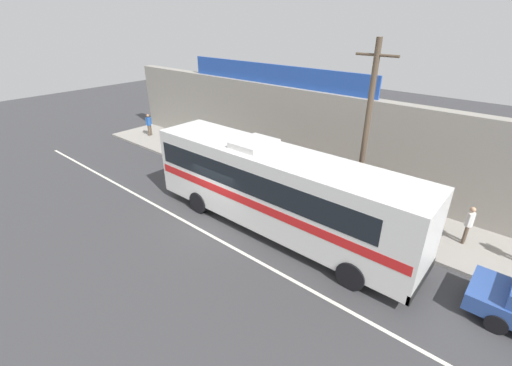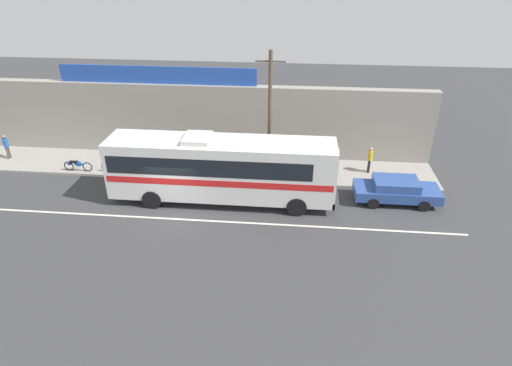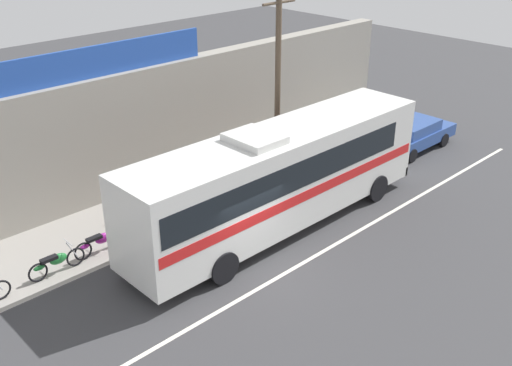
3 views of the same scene
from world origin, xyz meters
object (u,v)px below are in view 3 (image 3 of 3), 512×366
motorcycle_orange (101,241)px  motorcycle_blue (147,224)px  intercity_bus (279,174)px  parked_car (413,134)px  pedestrian_near_shop (315,125)px  motorcycle_red (56,262)px  utility_pole (278,86)px  pedestrian_far_right (343,114)px

motorcycle_orange → motorcycle_blue: size_ratio=1.05×
motorcycle_orange → motorcycle_blue: (1.70, -0.11, 0.00)m
intercity_bus → parked_car: intercity_bus is taller
parked_car → pedestrian_near_shop: size_ratio=2.81×
motorcycle_orange → motorcycle_red: (-1.61, -0.13, 0.00)m
motorcycle_red → utility_pole: bearing=-0.0°
intercity_bus → utility_pole: (2.48, 2.52, 2.00)m
intercity_bus → pedestrian_far_right: 9.52m
utility_pole → motorcycle_red: (-9.54, 0.00, -3.50)m
motorcycle_blue → motorcycle_red: bearing=-179.7°
motorcycle_red → motorcycle_orange: bearing=4.5°
motorcycle_blue → motorcycle_red: same height
motorcycle_orange → pedestrian_far_right: size_ratio=1.18×
intercity_bus → pedestrian_near_shop: size_ratio=7.43×
motorcycle_orange → motorcycle_red: 1.61m
motorcycle_blue → parked_car: bearing=-7.6°
pedestrian_far_right → pedestrian_near_shop: pedestrian_far_right is taller
utility_pole → pedestrian_near_shop: bearing=20.3°
parked_car → motorcycle_red: bearing=174.0°
parked_car → pedestrian_far_right: 3.45m
motorcycle_orange → pedestrian_near_shop: (11.99, 1.38, 0.52)m
parked_car → motorcycle_red: (-16.65, 1.76, -0.17)m
pedestrian_near_shop → parked_car: bearing=-46.9°
utility_pole → pedestrian_far_right: 6.94m
motorcycle_orange → pedestrian_far_right: 14.09m
utility_pole → motorcycle_blue: size_ratio=4.09×
intercity_bus → pedestrian_near_shop: bearing=31.6°
intercity_bus → pedestrian_near_shop: intercity_bus is taller
motorcycle_orange → motorcycle_red: bearing=-175.5°
utility_pole → motorcycle_orange: bearing=179.1°
pedestrian_far_right → pedestrian_near_shop: bearing=-179.6°
parked_car → motorcycle_orange: parked_car is taller
motorcycle_red → intercity_bus: bearing=-19.6°
motorcycle_red → motorcycle_blue: bearing=0.3°
motorcycle_blue → pedestrian_near_shop: size_ratio=1.14×
intercity_bus → pedestrian_far_right: (8.57, 4.03, -0.97)m
utility_pole → pedestrian_near_shop: size_ratio=4.66×
motorcycle_red → pedestrian_near_shop: pedestrian_near_shop is taller
parked_car → pedestrian_near_shop: bearing=133.1°
intercity_bus → parked_car: (9.59, 0.76, -1.33)m
motorcycle_blue → pedestrian_near_shop: bearing=8.2°
pedestrian_near_shop → intercity_bus: bearing=-148.4°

